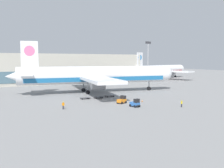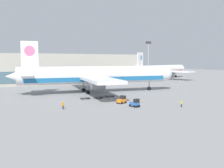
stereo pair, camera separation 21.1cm
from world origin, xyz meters
name	(u,v)px [view 1 (the left image)]	position (x,y,z in m)	size (l,w,h in m)	color
ground_plane	(129,102)	(0.00, 0.00, 0.00)	(400.00, 400.00, 0.00)	gray
terminal_building	(53,69)	(-2.01, 65.05, 6.99)	(90.00, 18.20, 14.00)	#BCB7A8
light_mast	(148,59)	(35.56, 39.34, 11.59)	(2.80, 0.50, 19.64)	#9EA0A5
airplane_main	(95,76)	(0.62, 22.44, 5.84)	(57.68, 48.66, 17.00)	white
airplane_distant	(159,70)	(61.10, 61.99, 5.22)	(50.53, 43.16, 15.19)	white
baggage_tug_foreground	(122,100)	(-2.30, -0.34, 0.88)	(2.76, 2.28, 2.00)	orange
baggage_tug_mid	(135,103)	(-2.09, -6.06, 0.88)	(1.96, 2.64, 2.00)	#2D66B7
baggage_dolly_lead	(85,98)	(-7.97, 10.72, 0.39)	(3.74, 1.65, 0.48)	#56565B
baggage_dolly_second	(98,97)	(-3.97, 10.32, 0.39)	(3.74, 1.65, 0.48)	#56565B
baggage_dolly_third	(110,96)	(0.14, 11.01, 0.39)	(3.74, 1.65, 0.48)	#56565B
ground_crew_near	(63,105)	(-18.02, -0.67, 1.04)	(0.56, 0.27, 1.77)	black
ground_crew_far	(182,103)	(7.28, -11.72, 0.98)	(0.54, 0.33, 1.69)	black
traffic_cone_near	(142,101)	(3.63, -0.89, 0.27)	(0.40, 0.40, 0.56)	black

